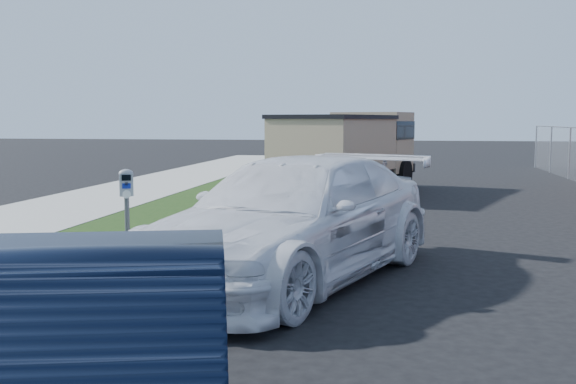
# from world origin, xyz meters

# --- Properties ---
(ground) EXTENTS (120.00, 120.00, 0.00)m
(ground) POSITION_xyz_m (0.00, 0.00, 0.00)
(ground) COLOR black
(ground) RESTS_ON ground
(streetside) EXTENTS (6.12, 50.00, 0.15)m
(streetside) POSITION_xyz_m (-5.57, 2.00, 0.07)
(streetside) COLOR gray
(streetside) RESTS_ON ground
(parking_meter) EXTENTS (0.21, 0.18, 1.31)m
(parking_meter) POSITION_xyz_m (-3.19, -0.69, 1.07)
(parking_meter) COLOR #3F4247
(parking_meter) RESTS_ON ground
(white_wagon) EXTENTS (3.94, 5.83, 1.57)m
(white_wagon) POSITION_xyz_m (-1.09, -0.16, 0.78)
(white_wagon) COLOR white
(white_wagon) RESTS_ON ground
(dump_truck) EXTENTS (3.89, 6.20, 2.28)m
(dump_truck) POSITION_xyz_m (-1.22, 10.29, 1.29)
(dump_truck) COLOR black
(dump_truck) RESTS_ON ground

